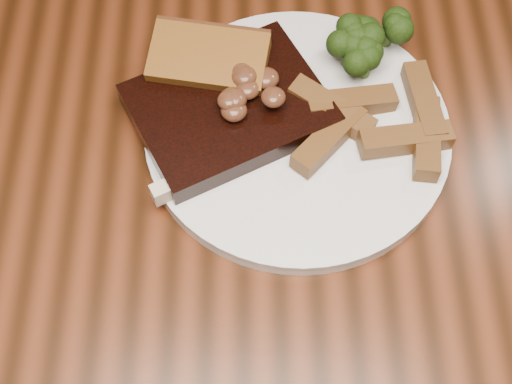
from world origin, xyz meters
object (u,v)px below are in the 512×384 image
steak (229,109)px  plate (297,132)px  potato_wedges (385,135)px  dining_table (260,235)px  garlic_bread (210,73)px

steak → plate: bearing=-39.5°
plate → potato_wedges: potato_wedges is taller
potato_wedges → dining_table: bearing=-158.8°
plate → steak: steak is taller
plate → garlic_bread: garlic_bread is taller
plate → garlic_bread: 0.10m
steak → garlic_bread: bearing=87.0°
plate → potato_wedges: (0.08, -0.02, 0.02)m
potato_wedges → garlic_bread: bearing=155.7°
dining_table → garlic_bread: 0.17m
plate → potato_wedges: bearing=-11.3°
dining_table → potato_wedges: 0.17m
dining_table → steak: 0.14m
plate → steak: (-0.06, 0.01, 0.02)m
steak → garlic_bread: steak is taller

